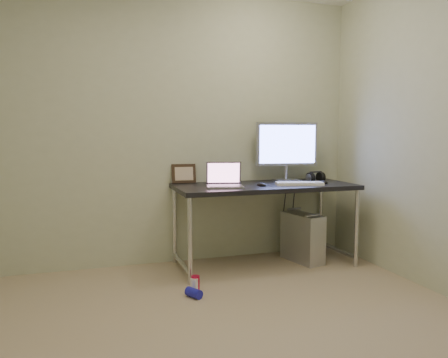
% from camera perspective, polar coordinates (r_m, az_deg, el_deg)
% --- Properties ---
extents(floor, '(3.50, 3.50, 0.00)m').
position_cam_1_polar(floor, '(2.68, 1.43, -20.95)').
color(floor, tan).
rests_on(floor, ground).
extents(wall_back, '(3.50, 0.02, 2.50)m').
position_cam_1_polar(wall_back, '(4.08, -6.67, 6.46)').
color(wall_back, beige).
rests_on(wall_back, ground).
extents(desk, '(1.63, 0.71, 0.75)m').
position_cam_1_polar(desk, '(4.00, 5.30, -1.79)').
color(desk, black).
rests_on(desk, ground).
extents(tower_computer, '(0.28, 0.47, 0.48)m').
position_cam_1_polar(tower_computer, '(4.24, 10.20, -7.53)').
color(tower_computer, '#BDBDC2').
rests_on(tower_computer, ground).
extents(cable_a, '(0.01, 0.16, 0.69)m').
position_cam_1_polar(cable_a, '(4.46, 7.75, -4.57)').
color(cable_a, black).
rests_on(cable_a, ground).
extents(cable_b, '(0.02, 0.11, 0.71)m').
position_cam_1_polar(cable_b, '(4.49, 8.90, -4.79)').
color(cable_b, black).
rests_on(cable_b, ground).
extents(can_red, '(0.08, 0.08, 0.12)m').
position_cam_1_polar(can_red, '(3.46, -3.76, -13.46)').
color(can_red, '#B70930').
rests_on(can_red, ground).
extents(can_white, '(0.06, 0.06, 0.11)m').
position_cam_1_polar(can_white, '(3.44, -3.91, -13.70)').
color(can_white, white).
rests_on(can_white, ground).
extents(can_blue, '(0.12, 0.15, 0.07)m').
position_cam_1_polar(can_blue, '(3.35, -3.97, -14.62)').
color(can_blue, '#1D1DBC').
rests_on(can_blue, ground).
extents(laptop, '(0.36, 0.32, 0.21)m').
position_cam_1_polar(laptop, '(3.79, 0.04, -0.27)').
color(laptop, '#9D9EA4').
rests_on(laptop, desk).
extents(monitor, '(0.61, 0.21, 0.57)m').
position_cam_1_polar(monitor, '(4.26, 8.20, 4.17)').
color(monitor, '#9D9EA4').
rests_on(monitor, desk).
extents(keyboard, '(0.44, 0.24, 0.03)m').
position_cam_1_polar(keyboard, '(3.98, 9.83, -0.59)').
color(keyboard, white).
rests_on(keyboard, desk).
extents(mouse_right, '(0.08, 0.11, 0.04)m').
position_cam_1_polar(mouse_right, '(4.14, 12.84, -0.32)').
color(mouse_right, black).
rests_on(mouse_right, desk).
extents(mouse_left, '(0.09, 0.12, 0.04)m').
position_cam_1_polar(mouse_left, '(3.87, 4.92, -0.64)').
color(mouse_left, black).
rests_on(mouse_left, desk).
extents(headphones, '(0.18, 0.11, 0.11)m').
position_cam_1_polar(headphones, '(4.38, 11.87, 0.19)').
color(headphones, black).
rests_on(headphones, desk).
extents(picture_frame, '(0.23, 0.08, 0.18)m').
position_cam_1_polar(picture_frame, '(4.08, -5.28, 0.71)').
color(picture_frame, black).
rests_on(picture_frame, desk).
extents(webcam, '(0.05, 0.04, 0.13)m').
position_cam_1_polar(webcam, '(4.06, -1.89, 0.75)').
color(webcam, silver).
rests_on(webcam, desk).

